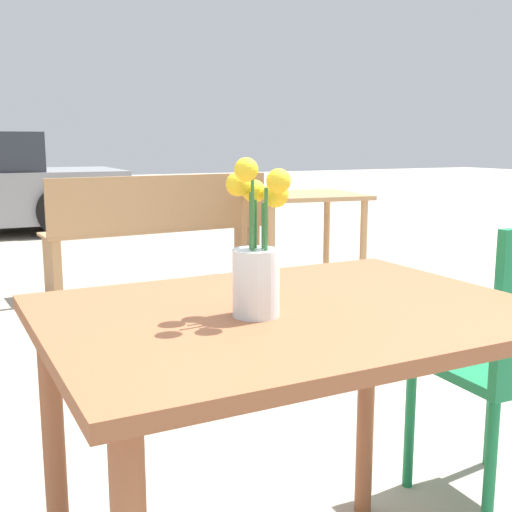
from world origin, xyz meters
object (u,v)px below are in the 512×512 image
at_px(flower_vase, 257,263).
at_px(table_front, 290,357).
at_px(bench_middle, 160,227).
at_px(table_back, 302,209).

bearing_deg(flower_vase, table_front, 17.36).
xyz_separation_m(table_front, bench_middle, (0.82, 3.45, -0.18)).
bearing_deg(table_front, flower_vase, -162.64).
relative_size(table_front, table_back, 1.12).
height_order(bench_middle, table_back, bench_middle).
bearing_deg(table_front, table_back, 59.29).
height_order(flower_vase, bench_middle, flower_vase).
relative_size(table_front, flower_vase, 3.28).
distance_m(flower_vase, table_back, 3.43).
bearing_deg(table_back, table_front, -120.71).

